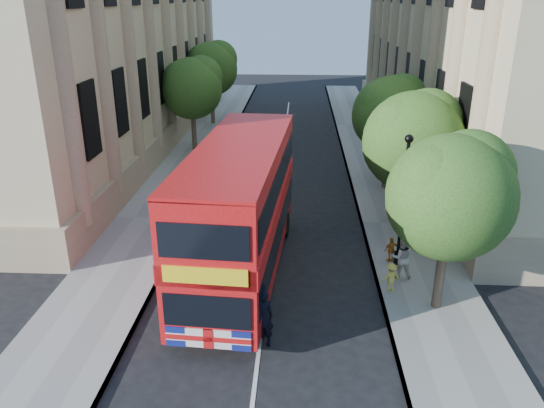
# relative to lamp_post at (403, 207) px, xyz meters

# --- Properties ---
(ground) EXTENTS (120.00, 120.00, 0.00)m
(ground) POSITION_rel_lamp_post_xyz_m (-5.00, -6.00, -2.51)
(ground) COLOR black
(ground) RESTS_ON ground
(pavement_right) EXTENTS (3.50, 80.00, 0.12)m
(pavement_right) POSITION_rel_lamp_post_xyz_m (0.75, 4.00, -2.45)
(pavement_right) COLOR gray
(pavement_right) RESTS_ON ground
(pavement_left) EXTENTS (3.50, 80.00, 0.12)m
(pavement_left) POSITION_rel_lamp_post_xyz_m (-10.75, 4.00, -2.45)
(pavement_left) COLOR gray
(pavement_left) RESTS_ON ground
(building_right) EXTENTS (12.00, 38.00, 18.00)m
(building_right) POSITION_rel_lamp_post_xyz_m (8.80, 18.00, 6.49)
(building_right) COLOR tan
(building_right) RESTS_ON ground
(building_left) EXTENTS (12.00, 38.00, 18.00)m
(building_left) POSITION_rel_lamp_post_xyz_m (-18.80, 18.00, 6.49)
(building_left) COLOR tan
(building_left) RESTS_ON ground
(tree_right_near) EXTENTS (4.00, 4.00, 6.08)m
(tree_right_near) POSITION_rel_lamp_post_xyz_m (0.84, -2.97, 1.74)
(tree_right_near) COLOR #473828
(tree_right_near) RESTS_ON ground
(tree_right_mid) EXTENTS (4.20, 4.20, 6.37)m
(tree_right_mid) POSITION_rel_lamp_post_xyz_m (0.84, 3.03, 1.93)
(tree_right_mid) COLOR #473828
(tree_right_mid) RESTS_ON ground
(tree_right_far) EXTENTS (4.00, 4.00, 6.15)m
(tree_right_far) POSITION_rel_lamp_post_xyz_m (0.84, 9.03, 1.80)
(tree_right_far) COLOR #473828
(tree_right_far) RESTS_ON ground
(tree_left_far) EXTENTS (4.00, 4.00, 6.30)m
(tree_left_far) POSITION_rel_lamp_post_xyz_m (-10.96, 16.03, 1.93)
(tree_left_far) COLOR #473828
(tree_left_far) RESTS_ON ground
(tree_left_back) EXTENTS (4.20, 4.20, 6.65)m
(tree_left_back) POSITION_rel_lamp_post_xyz_m (-10.96, 24.03, 2.20)
(tree_left_back) COLOR #473828
(tree_left_back) RESTS_ON ground
(lamp_post) EXTENTS (0.32, 0.32, 5.16)m
(lamp_post) POSITION_rel_lamp_post_xyz_m (0.00, 0.00, 0.00)
(lamp_post) COLOR black
(lamp_post) RESTS_ON pavement_right
(double_decker_bus) EXTENTS (3.57, 10.86, 4.94)m
(double_decker_bus) POSITION_rel_lamp_post_xyz_m (-6.00, -0.90, 0.22)
(double_decker_bus) COLOR #BB0D0E
(double_decker_bus) RESTS_ON ground
(box_van) EXTENTS (2.01, 4.43, 2.48)m
(box_van) POSITION_rel_lamp_post_xyz_m (-6.81, 8.73, -1.30)
(box_van) COLOR black
(box_van) RESTS_ON ground
(police_constable) EXTENTS (0.82, 0.66, 1.95)m
(police_constable) POSITION_rel_lamp_post_xyz_m (-4.91, -5.33, -1.54)
(police_constable) COLOR black
(police_constable) RESTS_ON ground
(woman_pedestrian) EXTENTS (0.82, 0.65, 1.64)m
(woman_pedestrian) POSITION_rel_lamp_post_xyz_m (-0.08, -1.08, -1.57)
(woman_pedestrian) COLOR beige
(woman_pedestrian) RESTS_ON pavement_right
(child_a) EXTENTS (0.65, 0.48, 1.03)m
(child_a) POSITION_rel_lamp_post_xyz_m (-0.24, 0.17, -1.88)
(child_a) COLOR orange
(child_a) RESTS_ON pavement_right
(child_b) EXTENTS (0.76, 0.55, 1.06)m
(child_b) POSITION_rel_lamp_post_xyz_m (-0.60, -2.06, -1.86)
(child_b) COLOR #D5CC48
(child_b) RESTS_ON pavement_right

